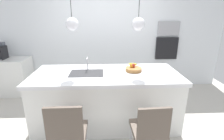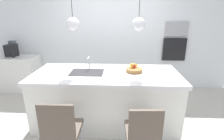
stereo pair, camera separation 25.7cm
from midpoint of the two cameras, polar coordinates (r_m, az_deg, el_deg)
name	(u,v)px [view 1 (the left image)]	position (r m, az deg, el deg)	size (l,w,h in m)	color
floor	(107,120)	(3.31, -4.13, -16.42)	(6.60, 6.60, 0.00)	#BCB7AD
back_wall	(105,38)	(4.41, -4.02, 10.67)	(6.00, 0.10, 2.60)	white
kitchen_island	(106,98)	(3.06, -4.33, -9.21)	(2.46, 1.05, 0.93)	white
sink_basin	(87,73)	(2.91, -10.98, -1.17)	(0.56, 0.40, 0.02)	#2D2D30
faucet	(87,62)	(3.07, -10.61, 2.75)	(0.02, 0.17, 0.22)	silver
fruit_bowl	(133,68)	(2.97, 4.66, 0.47)	(0.28, 0.28, 0.15)	#9E6B38
side_counter	(7,76)	(4.93, -32.98, -1.80)	(1.10, 0.60, 0.87)	white
coffee_machine	(0,52)	(4.81, -34.47, 4.91)	(0.20, 0.35, 0.38)	black
microwave	(168,28)	(4.56, 16.73, 13.12)	(0.54, 0.08, 0.34)	#9E9EA3
oven	(166,48)	(4.62, 16.17, 6.95)	(0.56, 0.08, 0.56)	black
chair_near	(67,131)	(2.31, -17.94, -18.90)	(0.45, 0.42, 0.92)	brown
chair_middle	(149,130)	(2.28, 9.03, -19.14)	(0.43, 0.46, 0.89)	brown
pendant_light_left	(72,24)	(2.79, -15.82, 14.50)	(0.20, 0.20, 0.80)	silver
pendant_light_right	(138,24)	(2.75, 6.05, 15.02)	(0.20, 0.20, 0.80)	silver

